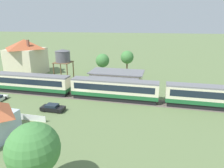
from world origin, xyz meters
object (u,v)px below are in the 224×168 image
passenger_train (116,89)px  yard_tree_0 (33,149)px  yard_tree_1 (102,61)px  water_tower (63,56)px  station_house_terracotta_roof (26,56)px  parked_car_black (53,108)px  yard_tree_2 (127,57)px  station_building (117,79)px

passenger_train → yard_tree_0: size_ratio=7.87×
passenger_train → yard_tree_1: 21.21m
passenger_train → water_tower: (-15.66, 8.54, 4.74)m
passenger_train → station_house_terracotta_roof: station_house_terracotta_roof is taller
water_tower → yard_tree_0: bearing=-67.5°
parked_car_black → yard_tree_2: (8.88, 28.48, 4.93)m
parked_car_black → passenger_train: bearing=38.4°
station_building → water_tower: (-14.14, 0.13, 5.06)m
yard_tree_2 → water_tower: bearing=-141.0°
parked_car_black → yard_tree_2: size_ratio=0.56×
yard_tree_0 → station_building: bearing=89.5°
passenger_train → yard_tree_0: bearing=-94.1°
station_building → yard_tree_2: yard_tree_2 is taller
passenger_train → station_house_terracotta_roof: bearing=154.3°
station_building → yard_tree_2: bearing=87.4°
station_house_terracotta_roof → yard_tree_0: 49.69m
station_house_terracotta_roof → parked_car_black: 31.85m
passenger_train → yard_tree_1: yard_tree_1 is taller
station_building → yard_tree_1: bearing=121.7°
water_tower → yard_tree_1: bearing=55.9°
passenger_train → parked_car_black: (-9.85, -8.03, -1.76)m
water_tower → yard_tree_2: 18.97m
water_tower → yard_tree_1: size_ratio=1.38×
water_tower → parked_car_black: 18.72m
passenger_train → yard_tree_2: 20.72m
passenger_train → station_house_terracotta_roof: 34.82m
station_house_terracotta_roof → yard_tree_1: station_house_terracotta_roof is taller
yard_tree_2 → passenger_train: bearing=-87.3°
yard_tree_0 → yard_tree_2: size_ratio=0.95×
station_house_terracotta_roof → yard_tree_1: (22.95, 4.37, -1.07)m
yard_tree_0 → yard_tree_2: bearing=89.0°
passenger_train → yard_tree_0: yard_tree_0 is taller
station_building → station_house_terracotta_roof: bearing=167.4°
parked_car_black → yard_tree_0: 19.23m
station_house_terracotta_roof → yard_tree_0: (29.45, -40.02, -0.71)m
station_building → parked_car_black: size_ratio=3.06×
yard_tree_0 → yard_tree_1: 44.86m
yard_tree_0 → parked_car_black: bearing=115.4°
parked_car_black → yard_tree_2: yard_tree_2 is taller
yard_tree_2 → yard_tree_1: bearing=-171.9°
yard_tree_1 → yard_tree_2: (7.33, 1.04, 1.09)m
station_building → yard_tree_0: bearing=-90.5°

